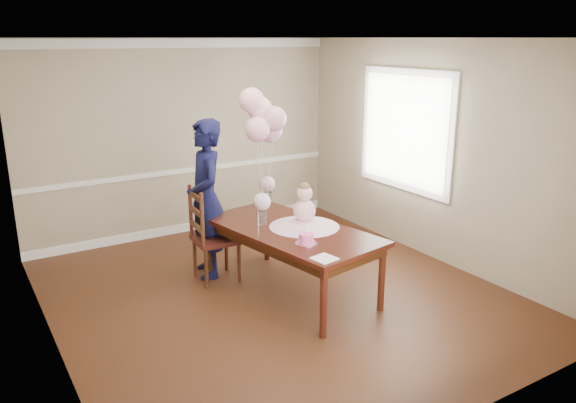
{
  "coord_description": "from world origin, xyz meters",
  "views": [
    {
      "loc": [
        -2.85,
        -4.82,
        2.7
      ],
      "look_at": [
        0.12,
        -0.03,
        1.05
      ],
      "focal_mm": 35.0,
      "sensor_mm": 36.0,
      "label": 1
    }
  ],
  "objects_px": {
    "birthday_cake": "(306,238)",
    "dining_chair_seat": "(216,239)",
    "dining_table_top": "(291,230)",
    "woman": "(206,199)"
  },
  "relations": [
    {
      "from": "birthday_cake",
      "to": "dining_chair_seat",
      "type": "relative_size",
      "value": 0.31
    },
    {
      "from": "dining_chair_seat",
      "to": "woman",
      "type": "bearing_deg",
      "value": 98.74
    },
    {
      "from": "birthday_cake",
      "to": "woman",
      "type": "xyz_separation_m",
      "value": [
        -0.43,
        1.43,
        0.12
      ]
    },
    {
      "from": "birthday_cake",
      "to": "woman",
      "type": "height_order",
      "value": "woman"
    },
    {
      "from": "birthday_cake",
      "to": "woman",
      "type": "relative_size",
      "value": 0.08
    },
    {
      "from": "dining_table_top",
      "to": "birthday_cake",
      "type": "xyz_separation_m",
      "value": [
        -0.12,
        -0.48,
        0.08
      ]
    },
    {
      "from": "dining_chair_seat",
      "to": "woman",
      "type": "xyz_separation_m",
      "value": [
        -0.02,
        0.19,
        0.43
      ]
    },
    {
      "from": "dining_table_top",
      "to": "birthday_cake",
      "type": "distance_m",
      "value": 0.5
    },
    {
      "from": "birthday_cake",
      "to": "woman",
      "type": "bearing_deg",
      "value": 106.81
    },
    {
      "from": "woman",
      "to": "birthday_cake",
      "type": "bearing_deg",
      "value": 28.87
    }
  ]
}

